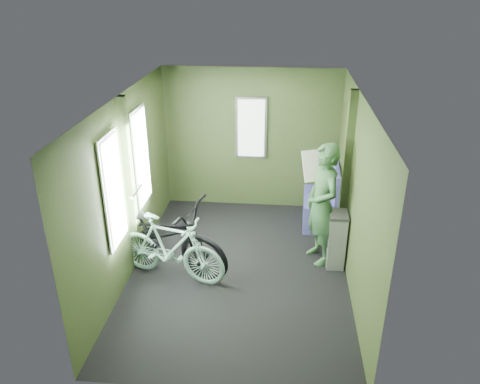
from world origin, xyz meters
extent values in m
plane|color=black|center=(0.00, 0.00, 0.00)|extent=(4.00, 4.00, 0.00)
cube|color=silver|center=(0.00, 0.00, 2.30)|extent=(2.80, 4.00, 0.02)
cube|color=#33441F|center=(0.00, 2.00, 1.15)|extent=(2.80, 0.02, 2.30)
cube|color=#33441F|center=(0.00, -2.00, 1.15)|extent=(2.80, 0.02, 2.30)
cube|color=#33441F|center=(-1.40, 0.00, 1.15)|extent=(0.02, 4.00, 2.30)
cube|color=#33441F|center=(1.40, 0.00, 1.15)|extent=(0.02, 4.00, 2.30)
cube|color=#33441F|center=(-1.36, 0.00, 1.15)|extent=(0.08, 0.12, 2.30)
cube|color=silver|center=(-1.35, -0.55, 1.35)|extent=(0.02, 0.56, 1.34)
cube|color=silver|center=(-1.35, 0.55, 1.35)|extent=(0.02, 0.56, 1.34)
cube|color=white|center=(-1.34, -0.55, 1.88)|extent=(0.00, 0.12, 0.12)
cube|color=white|center=(-1.34, 0.55, 1.88)|extent=(0.00, 0.12, 0.12)
cylinder|color=silver|center=(-1.29, 0.00, 1.10)|extent=(0.03, 0.40, 0.03)
cube|color=#33441F|center=(1.35, 0.60, 1.15)|extent=(0.10, 0.10, 2.30)
cube|color=white|center=(1.38, 0.90, 1.85)|extent=(0.02, 0.40, 0.50)
cube|color=silver|center=(0.00, 1.96, 1.35)|extent=(0.50, 0.02, 1.00)
imported|color=black|center=(-1.03, -0.01, 0.00)|extent=(2.17, 1.52, 1.14)
imported|color=#97D4C2|center=(-0.84, -0.24, 0.00)|extent=(1.55, 0.83, 0.90)
imported|color=#346037|center=(1.05, 0.38, 0.83)|extent=(0.59, 0.71, 1.67)
cube|color=silver|center=(0.94, 0.66, 1.27)|extent=(0.38, 0.30, 0.39)
cube|color=gray|center=(1.26, 0.27, 0.39)|extent=(0.23, 0.32, 0.77)
cube|color=navy|center=(1.12, 1.45, 0.22)|extent=(0.53, 0.91, 0.45)
cube|color=navy|center=(1.34, 1.45, 0.69)|extent=(0.09, 0.89, 0.50)
camera|label=1|loc=(0.50, -5.16, 3.55)|focal=35.00mm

